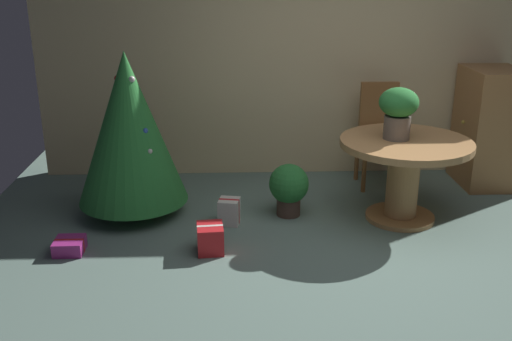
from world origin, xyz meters
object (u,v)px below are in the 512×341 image
Objects in this scene: flower_vase at (398,109)px; gift_box_cream at (229,211)px; potted_plant at (289,187)px; wooden_chair_far at (380,129)px; wooden_cabinet at (489,127)px; holiday_tree at (129,128)px; gift_box_red at (210,238)px; gift_box_purple at (69,246)px; round_dining_table at (404,165)px.

gift_box_cream is (-1.42, -0.09, -0.87)m from flower_vase.
potted_plant is at bearing 17.57° from gift_box_cream.
wooden_chair_far is 1.29m from potted_plant.
potted_plant is (-2.06, -0.74, -0.32)m from wooden_cabinet.
holiday_tree is at bearing -169.48° from wooden_cabinet.
flower_vase is at bearing -5.03° from potted_plant.
wooden_cabinet is 2.21m from potted_plant.
gift_box_cream is 0.54m from gift_box_red.
holiday_tree is (-2.35, -0.69, 0.22)m from wooden_chair_far.
wooden_chair_far reaches higher than gift_box_cream.
flower_vase is 1.91× the size of gift_box_purple.
gift_box_purple is at bearing -168.92° from round_dining_table.
flower_vase is at bearing 3.54° from gift_box_cream.
gift_box_red is at bearing -161.30° from round_dining_table.
gift_box_purple is 1.90m from potted_plant.
wooden_cabinet reaches higher than gift_box_red.
holiday_tree is 1.13m from gift_box_purple.
wooden_chair_far is at bearing 38.89° from potted_plant.
wooden_chair_far is 2.25m from gift_box_red.
round_dining_table is 0.91m from wooden_chair_far.
wooden_chair_far is at bearing 177.47° from wooden_cabinet.
potted_plant is at bearing -160.29° from wooden_cabinet.
gift_box_red is (-1.57, -0.60, -0.87)m from flower_vase.
flower_vase is 0.43× the size of wooden_chair_far.
round_dining_table is 0.95× the size of wooden_cabinet.
holiday_tree is 5.73× the size of gift_box_red.
gift_box_cream is 2.78m from wooden_cabinet.
gift_box_purple is 4.11m from wooden_cabinet.
holiday_tree is 1.25m from gift_box_red.
gift_box_cream is at bearing -176.46° from flower_vase.
gift_box_cream is 0.57m from potted_plant.
gift_box_purple is 0.49× the size of potted_plant.
wooden_cabinet is (3.44, 0.64, -0.20)m from holiday_tree.
gift_box_cream is 0.48× the size of potted_plant.
wooden_cabinet is at bearing 19.28° from gift_box_cream.
wooden_chair_far is at bearing 32.40° from gift_box_cream.
wooden_cabinet is at bearing 20.09° from gift_box_purple.
potted_plant is at bearing -141.11° from wooden_chair_far.
gift_box_red is 0.22× the size of wooden_cabinet.
potted_plant is at bearing 45.41° from gift_box_red.
wooden_chair_far reaches higher than round_dining_table.
wooden_cabinet reaches higher than wooden_chair_far.
gift_box_purple is (-2.66, -0.58, -0.93)m from flower_vase.
gift_box_red is 1.10m from gift_box_purple.
flower_vase is 2.29m from holiday_tree.
holiday_tree reaches higher than flower_vase.
gift_box_red is at bearing -152.54° from wooden_cabinet.
holiday_tree is 6.47× the size of gift_box_cream.
potted_plant is at bearing 172.69° from round_dining_table.
wooden_cabinet reaches higher than flower_vase.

